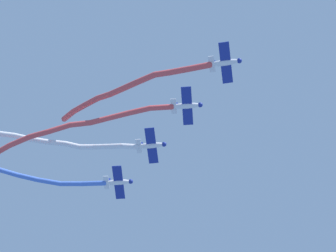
{
  "coord_description": "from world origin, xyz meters",
  "views": [
    {
      "loc": [
        -7.06,
        31.14,
        4.54
      ],
      "look_at": [
        9.42,
        -8.68,
        80.18
      ],
      "focal_mm": 66.48,
      "sensor_mm": 36.0,
      "label": 1
    }
  ],
  "objects": [
    {
      "name": "airplane_lead",
      "position": [
        -1.34,
        -2.49,
        79.82
      ],
      "size": [
        4.61,
        6.06,
        1.49
      ],
      "rotation": [
        0.0,
        0.0,
        3.39
      ],
      "color": "silver"
    },
    {
      "name": "smoke_trail_lead",
      "position": [
        12.59,
        -1.98,
        81.89
      ],
      "size": [
        24.12,
        3.83,
        5.54
      ],
      "color": "#DB4C4C"
    },
    {
      "name": "airplane_left_wing",
      "position": [
        5.77,
        -6.64,
        80.07
      ],
      "size": [
        4.63,
        6.04,
        1.49
      ],
      "rotation": [
        0.0,
        0.0,
        3.46
      ],
      "color": "silver"
    },
    {
      "name": "smoke_trail_left_wing",
      "position": [
        22.27,
        -3.65,
        79.67
      ],
      "size": [
        29.84,
        4.19,
        2.28
      ],
      "color": "#DB4C4C"
    },
    {
      "name": "airplane_right_wing",
      "position": [
        12.88,
        -10.79,
        80.32
      ],
      "size": [
        4.63,
        6.05,
        1.49
      ],
      "rotation": [
        0.0,
        0.0,
        3.43
      ],
      "color": "silver"
    },
    {
      "name": "smoke_trail_right_wing",
      "position": [
        24.01,
        -6.34,
        81.24
      ],
      "size": [
        18.74,
        9.28,
        2.81
      ],
      "color": "white"
    },
    {
      "name": "airplane_slot",
      "position": [
        19.99,
        -14.94,
        80.57
      ],
      "size": [
        4.63,
        6.03,
        1.49
      ],
      "rotation": [
        0.0,
        0.0,
        3.47
      ],
      "color": "silver"
    },
    {
      "name": "smoke_trail_slot",
      "position": [
        32.33,
        -9.33,
        81.85
      ],
      "size": [
        20.36,
        12.25,
        3.63
      ],
      "color": "#4C75DB"
    }
  ]
}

